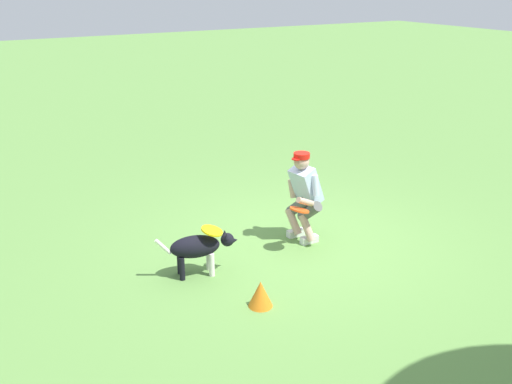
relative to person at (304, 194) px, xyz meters
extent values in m
plane|color=#5F8F44|center=(0.10, 0.10, -0.70)|extent=(60.00, 60.00, 0.00)
cube|color=silver|center=(0.02, -0.14, -0.65)|extent=(0.26, 0.10, 0.10)
cylinder|color=tan|center=(0.07, -0.13, -0.46)|extent=(0.16, 0.32, 0.37)
cylinder|color=#545453|center=(0.01, -0.12, -0.23)|extent=(0.21, 0.42, 0.37)
cube|color=silver|center=(-0.02, 0.14, -0.65)|extent=(0.26, 0.10, 0.10)
cylinder|color=tan|center=(0.03, 0.15, -0.46)|extent=(0.16, 0.32, 0.37)
cylinder|color=#545453|center=(-0.03, 0.12, -0.23)|extent=(0.21, 0.42, 0.37)
cube|color=silver|center=(-0.04, -0.01, 0.11)|extent=(0.45, 0.40, 0.58)
cylinder|color=silver|center=(0.01, -0.20, 0.17)|extent=(0.11, 0.15, 0.29)
cylinder|color=silver|center=(-0.05, 0.19, 0.17)|extent=(0.11, 0.15, 0.29)
cylinder|color=tan|center=(0.15, 0.25, -0.01)|extent=(0.30, 0.12, 0.19)
cylinder|color=tan|center=(0.06, -0.21, 0.01)|extent=(0.10, 0.16, 0.27)
sphere|color=tan|center=(0.06, 0.01, 0.47)|extent=(0.21, 0.21, 0.21)
cylinder|color=red|center=(0.06, 0.01, 0.56)|extent=(0.22, 0.22, 0.07)
cylinder|color=red|center=(0.16, 0.02, 0.53)|extent=(0.12, 0.12, 0.02)
ellipsoid|color=black|center=(1.73, 0.17, -0.31)|extent=(0.67, 0.42, 0.28)
ellipsoid|color=white|center=(1.57, 0.21, -0.34)|extent=(0.14, 0.20, 0.17)
sphere|color=black|center=(1.33, 0.27, -0.27)|extent=(0.17, 0.17, 0.17)
cone|color=black|center=(1.25, 0.29, -0.29)|extent=(0.11, 0.11, 0.09)
cone|color=black|center=(1.37, 0.32, -0.19)|extent=(0.06, 0.06, 0.07)
cone|color=black|center=(1.34, 0.21, -0.19)|extent=(0.06, 0.06, 0.07)
cylinder|color=white|center=(1.57, 0.30, -0.55)|extent=(0.08, 0.08, 0.30)
cylinder|color=white|center=(1.53, 0.13, -0.55)|extent=(0.08, 0.08, 0.30)
cylinder|color=black|center=(1.93, 0.21, -0.55)|extent=(0.08, 0.08, 0.30)
cylinder|color=black|center=(1.89, 0.05, -0.55)|extent=(0.08, 0.08, 0.30)
cylinder|color=white|center=(2.11, 0.08, -0.26)|extent=(0.21, 0.09, 0.23)
cylinder|color=yellow|center=(1.54, 0.27, -0.10)|extent=(0.29, 0.30, 0.13)
cylinder|color=#F64E17|center=(0.26, 0.28, -0.09)|extent=(0.36, 0.37, 0.12)
cone|color=orange|center=(1.40, 1.20, -0.54)|extent=(0.28, 0.28, 0.31)
camera|label=1|loc=(4.25, 6.03, 2.83)|focal=40.12mm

